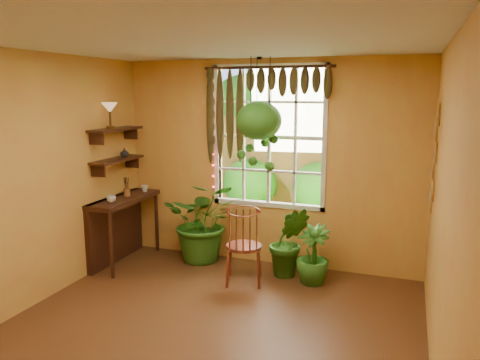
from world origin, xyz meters
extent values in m
plane|color=#592D19|center=(0.00, 0.00, 0.00)|extent=(4.50, 4.50, 0.00)
plane|color=silver|center=(0.00, 0.00, 2.70)|extent=(4.50, 4.50, 0.00)
plane|color=gold|center=(0.00, 2.25, 1.35)|extent=(4.00, 0.00, 4.00)
plane|color=gold|center=(-2.00, 0.00, 1.35)|extent=(0.00, 4.50, 4.50)
plane|color=gold|center=(2.00, 0.00, 1.35)|extent=(0.00, 4.50, 4.50)
cube|color=white|center=(0.00, 2.28, 1.70)|extent=(1.52, 0.10, 1.86)
cube|color=white|center=(0.00, 2.31, 1.70)|extent=(1.38, 0.01, 1.78)
cylinder|color=#3E1C11|center=(0.00, 2.17, 2.58)|extent=(1.70, 0.04, 0.04)
cube|color=#3E1C11|center=(-1.80, 1.60, 0.87)|extent=(0.40, 1.20, 0.06)
cube|color=#3E1C11|center=(-1.96, 1.60, 0.45)|extent=(0.08, 1.18, 0.90)
cylinder|color=#3E1C11|center=(-1.64, 1.05, 0.43)|extent=(0.05, 0.05, 0.86)
cylinder|color=#3E1C11|center=(-1.64, 2.15, 0.43)|extent=(0.05, 0.05, 0.86)
cube|color=#3E1C11|center=(-1.88, 1.60, 1.40)|extent=(0.25, 0.90, 0.04)
cube|color=#3E1C11|center=(-1.88, 1.60, 1.80)|extent=(0.25, 0.90, 0.04)
cube|color=#1F5F1B|center=(0.00, 7.25, -0.02)|extent=(14.00, 10.00, 0.04)
cube|color=#9C8149|center=(0.00, 5.45, 0.90)|extent=(12.00, 0.10, 1.80)
plane|color=#86ACE1|center=(0.00, 9.05, 1.55)|extent=(12.00, 0.00, 12.00)
cylinder|color=maroon|center=(-0.07, 1.49, 0.45)|extent=(0.54, 0.54, 0.04)
torus|color=maroon|center=(-0.02, 1.32, 0.94)|extent=(0.40, 0.15, 0.41)
imported|color=#1C5115|center=(-0.83, 2.02, 0.56)|extent=(1.22, 1.13, 1.11)
imported|color=#1C5115|center=(0.39, 1.87, 0.45)|extent=(0.58, 0.52, 0.90)
imported|color=#1C5115|center=(0.72, 1.75, 0.36)|extent=(0.50, 0.50, 0.72)
ellipsoid|color=black|center=(-0.05, 1.99, 1.84)|extent=(0.34, 0.34, 0.20)
ellipsoid|color=#1C5115|center=(-0.05, 1.99, 1.93)|extent=(0.57, 0.57, 0.48)
imported|color=silver|center=(-1.78, 1.29, 0.95)|extent=(0.14, 0.14, 0.09)
imported|color=beige|center=(-1.72, 2.00, 0.95)|extent=(0.11, 0.11, 0.09)
cylinder|color=brown|center=(-1.80, 1.67, 0.95)|extent=(0.09, 0.09, 0.11)
imported|color=#B2AD99|center=(-1.87, 1.76, 1.48)|extent=(0.13, 0.13, 0.12)
cylinder|color=brown|center=(-1.86, 1.47, 1.83)|extent=(0.11, 0.11, 0.03)
cylinder|color=brown|center=(-1.86, 1.47, 1.94)|extent=(0.03, 0.03, 0.20)
cone|color=slate|center=(-1.86, 1.47, 2.08)|extent=(0.20, 0.20, 0.13)
camera|label=1|loc=(1.72, -3.57, 2.27)|focal=35.00mm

